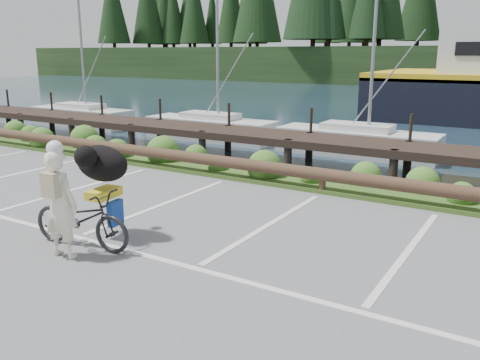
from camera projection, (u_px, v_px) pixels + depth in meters
name	position (u px, v px, depth m)	size (l,w,h in m)	color
ground	(210.00, 260.00, 8.06)	(72.00, 72.00, 0.00)	#5D5C5F
vegetation_strip	(333.00, 185.00, 12.44)	(34.00, 1.60, 0.10)	#3D5B21
log_rail	(322.00, 193.00, 11.87)	(32.00, 0.30, 0.60)	#443021
bicycle	(81.00, 219.00, 8.48)	(0.67, 1.92, 1.01)	black
cyclist	(60.00, 204.00, 7.99)	(0.64, 0.42, 1.75)	white
dog	(102.00, 163.00, 8.82)	(1.11, 0.54, 0.64)	black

